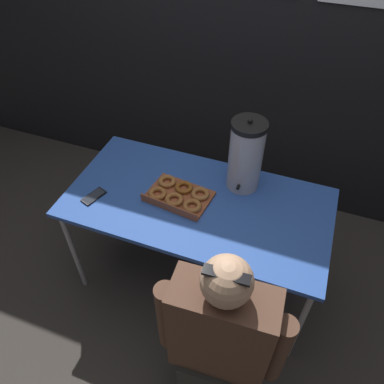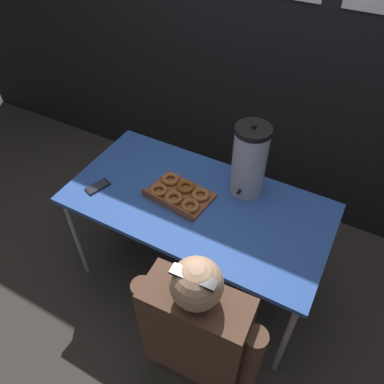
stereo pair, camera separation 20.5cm
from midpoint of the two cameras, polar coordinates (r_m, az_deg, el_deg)
ground_plane at (r=2.67m, az=2.87°, el=-12.71°), size 12.00×12.00×0.00m
back_wall at (r=2.61m, az=14.69°, el=20.93°), size 6.00×0.11×2.49m
folding_table at (r=2.12m, az=3.54°, el=-2.48°), size 1.47×0.75×0.75m
donut_box at (r=2.09m, az=0.84°, el=-0.39°), size 0.38×0.28×0.05m
coffee_urn at (r=2.05m, az=11.59°, el=4.59°), size 0.19×0.22×0.45m
cell_phone at (r=2.20m, az=-11.63°, el=0.67°), size 0.11×0.15×0.01m
person_seated at (r=1.82m, az=4.03°, el=-22.80°), size 0.58×0.25×1.20m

